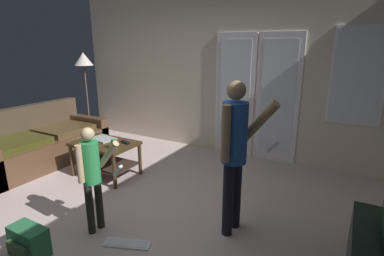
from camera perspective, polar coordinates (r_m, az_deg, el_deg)
ground_plane at (r=3.56m, az=-13.11°, el=-15.53°), size 5.63×4.91×0.02m
wall_back_with_doors at (r=5.06m, az=5.69°, el=10.68°), size 5.63×0.09×2.84m
leather_couch at (r=5.28m, az=-27.30°, el=-2.86°), size 0.95×1.98×0.87m
coffee_table at (r=4.38m, az=-16.36°, el=-4.35°), size 0.88×0.59×0.49m
person_adult at (r=2.80m, az=8.29°, el=-3.42°), size 0.51×0.41×1.51m
person_child at (r=3.02m, az=-18.73°, el=-7.89°), size 0.40×0.29×1.08m
floor_lamp at (r=6.12m, az=-20.12°, el=11.48°), size 0.35×0.35×1.68m
backpack at (r=3.16m, az=-29.00°, el=-18.61°), size 0.36×0.22×0.27m
loose_keyboard at (r=3.05m, az=-12.39°, el=-20.95°), size 0.46×0.28×0.02m
laptop_closed at (r=4.47m, az=-16.84°, el=-2.00°), size 0.37×0.29×0.02m
cup_near_edge at (r=4.03m, az=-14.81°, el=-2.98°), size 0.08×0.08×0.12m
tv_remote_black at (r=4.22m, az=-12.74°, el=-2.73°), size 0.18×0.10×0.02m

